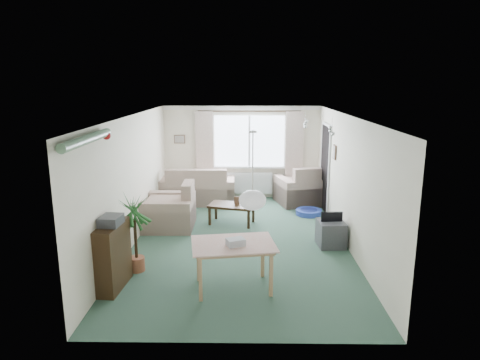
{
  "coord_description": "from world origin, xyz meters",
  "views": [
    {
      "loc": [
        0.11,
        -7.71,
        3.0
      ],
      "look_at": [
        0.0,
        0.3,
        1.15
      ],
      "focal_mm": 32.0,
      "sensor_mm": 36.0,
      "label": 1
    }
  ],
  "objects_px": {
    "bookshelf": "(113,256)",
    "tv_cube": "(331,234)",
    "coffee_table": "(232,214)",
    "dining_table": "(233,266)",
    "houseplant": "(135,234)",
    "armchair_left": "(169,205)",
    "sofa": "(198,184)",
    "armchair_corner": "(300,184)",
    "pet_bed": "(309,212)"
  },
  "relations": [
    {
      "from": "sofa",
      "to": "tv_cube",
      "type": "xyz_separation_m",
      "value": [
        2.8,
        -2.91,
        -0.23
      ]
    },
    {
      "from": "armchair_left",
      "to": "dining_table",
      "type": "bearing_deg",
      "value": 27.37
    },
    {
      "from": "sofa",
      "to": "dining_table",
      "type": "relative_size",
      "value": 1.68
    },
    {
      "from": "armchair_corner",
      "to": "coffee_table",
      "type": "distance_m",
      "value": 2.35
    },
    {
      "from": "armchair_corner",
      "to": "dining_table",
      "type": "height_order",
      "value": "armchair_corner"
    },
    {
      "from": "tv_cube",
      "to": "houseplant",
      "type": "bearing_deg",
      "value": -165.27
    },
    {
      "from": "dining_table",
      "to": "tv_cube",
      "type": "relative_size",
      "value": 2.1
    },
    {
      "from": "houseplant",
      "to": "tv_cube",
      "type": "height_order",
      "value": "houseplant"
    },
    {
      "from": "armchair_left",
      "to": "tv_cube",
      "type": "height_order",
      "value": "armchair_left"
    },
    {
      "from": "sofa",
      "to": "armchair_left",
      "type": "distance_m",
      "value": 1.95
    },
    {
      "from": "armchair_corner",
      "to": "armchair_left",
      "type": "bearing_deg",
      "value": 17.25
    },
    {
      "from": "houseplant",
      "to": "coffee_table",
      "type": "bearing_deg",
      "value": 58.48
    },
    {
      "from": "armchair_corner",
      "to": "houseplant",
      "type": "distance_m",
      "value": 5.09
    },
    {
      "from": "armchair_corner",
      "to": "coffee_table",
      "type": "relative_size",
      "value": 1.14
    },
    {
      "from": "armchair_corner",
      "to": "bookshelf",
      "type": "distance_m",
      "value": 5.66
    },
    {
      "from": "bookshelf",
      "to": "dining_table",
      "type": "relative_size",
      "value": 0.89
    },
    {
      "from": "coffee_table",
      "to": "bookshelf",
      "type": "distance_m",
      "value": 3.4
    },
    {
      "from": "armchair_corner",
      "to": "bookshelf",
      "type": "height_order",
      "value": "bookshelf"
    },
    {
      "from": "sofa",
      "to": "coffee_table",
      "type": "relative_size",
      "value": 1.94
    },
    {
      "from": "armchair_corner",
      "to": "coffee_table",
      "type": "height_order",
      "value": "armchair_corner"
    },
    {
      "from": "sofa",
      "to": "coffee_table",
      "type": "height_order",
      "value": "sofa"
    },
    {
      "from": "armchair_left",
      "to": "coffee_table",
      "type": "distance_m",
      "value": 1.36
    },
    {
      "from": "dining_table",
      "to": "pet_bed",
      "type": "bearing_deg",
      "value": 65.64
    },
    {
      "from": "armchair_left",
      "to": "houseplant",
      "type": "relative_size",
      "value": 0.86
    },
    {
      "from": "sofa",
      "to": "armchair_corner",
      "type": "height_order",
      "value": "armchair_corner"
    },
    {
      "from": "sofa",
      "to": "tv_cube",
      "type": "height_order",
      "value": "sofa"
    },
    {
      "from": "armchair_corner",
      "to": "dining_table",
      "type": "distance_m",
      "value": 4.85
    },
    {
      "from": "pet_bed",
      "to": "houseplant",
      "type": "bearing_deg",
      "value": -136.64
    },
    {
      "from": "tv_cube",
      "to": "sofa",
      "type": "bearing_deg",
      "value": 129.91
    },
    {
      "from": "sofa",
      "to": "bookshelf",
      "type": "distance_m",
      "value": 4.67
    },
    {
      "from": "tv_cube",
      "to": "pet_bed",
      "type": "relative_size",
      "value": 0.89
    },
    {
      "from": "coffee_table",
      "to": "dining_table",
      "type": "height_order",
      "value": "dining_table"
    },
    {
      "from": "sofa",
      "to": "tv_cube",
      "type": "relative_size",
      "value": 3.54
    },
    {
      "from": "coffee_table",
      "to": "tv_cube",
      "type": "height_order",
      "value": "tv_cube"
    },
    {
      "from": "bookshelf",
      "to": "houseplant",
      "type": "bearing_deg",
      "value": 76.11
    },
    {
      "from": "bookshelf",
      "to": "tv_cube",
      "type": "height_order",
      "value": "bookshelf"
    },
    {
      "from": "bookshelf",
      "to": "houseplant",
      "type": "relative_size",
      "value": 0.78
    },
    {
      "from": "coffee_table",
      "to": "dining_table",
      "type": "xyz_separation_m",
      "value": [
        0.12,
        -2.96,
        0.13
      ]
    },
    {
      "from": "bookshelf",
      "to": "tv_cube",
      "type": "relative_size",
      "value": 1.88
    },
    {
      "from": "tv_cube",
      "to": "coffee_table",
      "type": "bearing_deg",
      "value": 142.52
    },
    {
      "from": "armchair_corner",
      "to": "tv_cube",
      "type": "relative_size",
      "value": 2.07
    },
    {
      "from": "houseplant",
      "to": "dining_table",
      "type": "distance_m",
      "value": 1.71
    },
    {
      "from": "sofa",
      "to": "dining_table",
      "type": "distance_m",
      "value": 4.74
    },
    {
      "from": "armchair_corner",
      "to": "pet_bed",
      "type": "bearing_deg",
      "value": 80.48
    },
    {
      "from": "houseplant",
      "to": "tv_cube",
      "type": "xyz_separation_m",
      "value": [
        3.35,
        1.13,
        -0.39
      ]
    },
    {
      "from": "dining_table",
      "to": "pet_bed",
      "type": "distance_m",
      "value": 3.98
    },
    {
      "from": "armchair_left",
      "to": "pet_bed",
      "type": "height_order",
      "value": "armchair_left"
    },
    {
      "from": "coffee_table",
      "to": "houseplant",
      "type": "xyz_separation_m",
      "value": [
        -1.46,
        -2.38,
        0.41
      ]
    },
    {
      "from": "armchair_corner",
      "to": "armchair_left",
      "type": "xyz_separation_m",
      "value": [
        -2.98,
        -1.88,
        -0.0
      ]
    },
    {
      "from": "sofa",
      "to": "tv_cube",
      "type": "distance_m",
      "value": 4.05
    }
  ]
}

